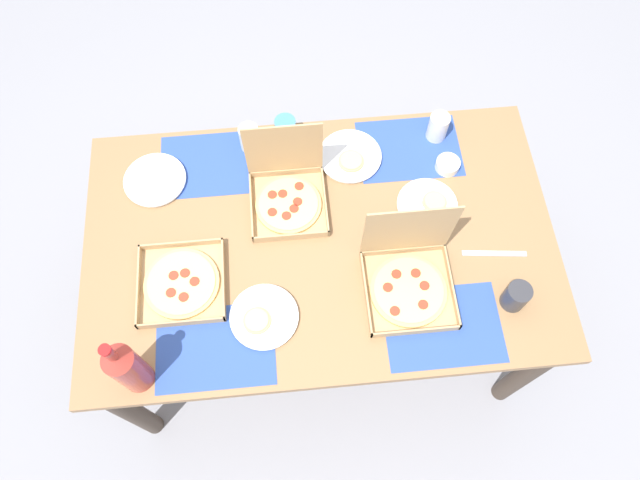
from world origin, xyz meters
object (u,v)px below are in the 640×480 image
at_px(plate_far_left, 428,205).
at_px(cup_spare, 516,296).
at_px(plate_near_right, 155,180).
at_px(plate_near_left, 350,157).
at_px(pizza_box_corner_left, 409,278).
at_px(pizza_box_corner_right, 287,193).
at_px(soda_bottle, 127,367).
at_px(condiment_bowl, 448,165).
at_px(cup_red, 249,138).
at_px(cup_clear_left, 286,130).
at_px(pizza_box_center, 182,283).
at_px(cup_clear_right, 438,127).
at_px(plate_middle, 264,317).

relative_size(plate_far_left, cup_spare, 2.09).
relative_size(plate_near_right, plate_near_left, 0.97).
distance_m(pizza_box_corner_left, pizza_box_corner_right, 0.49).
distance_m(soda_bottle, cup_spare, 1.16).
bearing_deg(condiment_bowl, plate_near_right, 177.84).
distance_m(pizza_box_corner_right, cup_red, 0.26).
bearing_deg(condiment_bowl, cup_spare, -77.67).
relative_size(plate_far_left, cup_clear_left, 1.99).
relative_size(plate_near_left, condiment_bowl, 2.67).
height_order(pizza_box_corner_left, pizza_box_center, pizza_box_corner_left).
xyz_separation_m(cup_clear_left, cup_spare, (0.66, -0.68, -0.00)).
bearing_deg(cup_clear_left, condiment_bowl, -17.57).
height_order(plate_near_left, soda_bottle, soda_bottle).
bearing_deg(soda_bottle, pizza_box_corner_left, 14.94).
height_order(cup_clear_left, cup_clear_right, cup_clear_right).
bearing_deg(cup_clear_right, cup_spare, -78.86).
bearing_deg(condiment_bowl, plate_middle, -143.72).
bearing_deg(cup_red, plate_far_left, -27.09).
distance_m(pizza_box_corner_right, pizza_box_center, 0.45).
height_order(plate_middle, condiment_bowl, condiment_bowl).
bearing_deg(pizza_box_corner_right, plate_near_left, 32.25).
height_order(pizza_box_center, plate_near_left, pizza_box_center).
relative_size(cup_red, cup_spare, 1.06).
bearing_deg(plate_middle, cup_spare, -1.31).
relative_size(plate_near_left, cup_clear_left, 2.16).
bearing_deg(pizza_box_corner_left, cup_spare, -16.06).
bearing_deg(plate_middle, cup_red, 91.04).
bearing_deg(plate_middle, cup_clear_right, 43.86).
bearing_deg(cup_clear_right, plate_near_left, -168.04).
xyz_separation_m(pizza_box_corner_left, plate_middle, (-0.46, -0.07, -0.04)).
height_order(pizza_box_center, plate_far_left, pizza_box_center).
height_order(pizza_box_center, cup_clear_right, cup_clear_right).
xyz_separation_m(soda_bottle, cup_red, (0.36, 0.79, -0.08)).
bearing_deg(soda_bottle, plate_middle, 21.63).
height_order(plate_near_left, condiment_bowl, condiment_bowl).
xyz_separation_m(pizza_box_corner_left, cup_red, (-0.47, 0.57, 0.00)).
bearing_deg(cup_clear_right, soda_bottle, -142.97).
bearing_deg(cup_spare, cup_red, 140.09).
bearing_deg(pizza_box_corner_right, cup_clear_right, 21.19).
bearing_deg(cup_spare, condiment_bowl, 102.33).
relative_size(cup_clear_right, condiment_bowl, 1.28).
bearing_deg(cup_clear_left, cup_red, -170.57).
bearing_deg(pizza_box_corner_right, cup_spare, -32.69).
relative_size(plate_middle, soda_bottle, 0.66).
bearing_deg(plate_far_left, condiment_bowl, 57.41).
bearing_deg(cup_clear_left, cup_clear_right, -4.08).
height_order(pizza_box_corner_right, cup_red, pizza_box_corner_right).
relative_size(plate_middle, cup_spare, 2.19).
relative_size(plate_middle, cup_red, 2.07).
height_order(plate_far_left, condiment_bowl, condiment_bowl).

